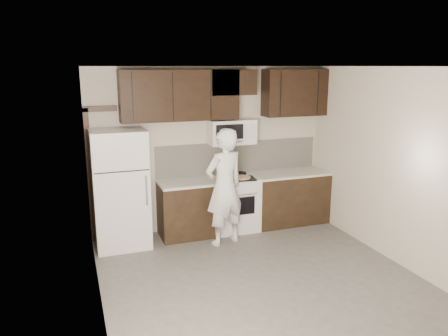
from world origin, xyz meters
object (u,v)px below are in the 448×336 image
person (224,187)px  stove (234,203)px  microwave (231,132)px  refrigerator (120,189)px

person → stove: bearing=-140.9°
stove → microwave: size_ratio=1.24×
refrigerator → person: size_ratio=0.99×
refrigerator → stove: bearing=1.5°
microwave → person: microwave is taller
refrigerator → person: (1.50, -0.46, 0.01)m
stove → person: size_ratio=0.52×
stove → microwave: microwave is taller
microwave → person: (-0.35, -0.63, -0.74)m
stove → refrigerator: bearing=-178.5°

